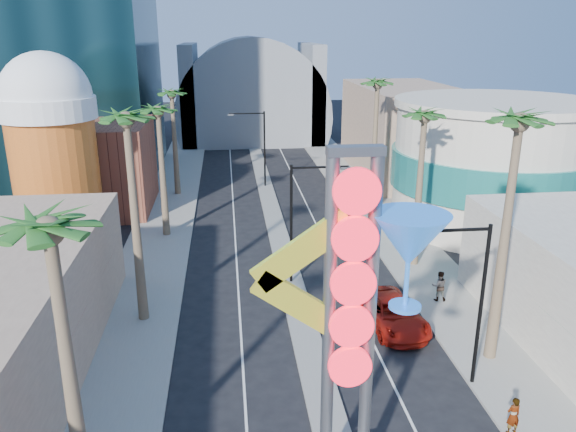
# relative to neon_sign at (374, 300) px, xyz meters

# --- Properties ---
(sidewalk_west) EXTENTS (5.00, 100.00, 0.15)m
(sidewalk_west) POSITION_rel_neon_sign_xyz_m (-10.32, 32.04, -7.23)
(sidewalk_west) COLOR gray
(sidewalk_west) RESTS_ON ground
(sidewalk_east) EXTENTS (5.00, 100.00, 0.15)m
(sidewalk_east) POSITION_rel_neon_sign_xyz_m (8.68, 32.04, -7.23)
(sidewalk_east) COLOR gray
(sidewalk_east) RESTS_ON ground
(median) EXTENTS (1.60, 84.00, 0.15)m
(median) POSITION_rel_neon_sign_xyz_m (-0.82, 35.04, -7.23)
(median) COLOR gray
(median) RESTS_ON ground
(brick_filler_west) EXTENTS (10.00, 10.00, 8.00)m
(brick_filler_west) POSITION_rel_neon_sign_xyz_m (-16.82, 35.04, -3.31)
(brick_filler_west) COLOR brown
(brick_filler_west) RESTS_ON ground
(filler_east) EXTENTS (10.00, 20.00, 10.00)m
(filler_east) POSITION_rel_neon_sign_xyz_m (15.18, 45.04, -2.31)
(filler_east) COLOR #9B7B64
(filler_east) RESTS_ON ground
(beer_mug) EXTENTS (7.00, 7.00, 14.50)m
(beer_mug) POSITION_rel_neon_sign_xyz_m (-17.82, 27.04, 0.54)
(beer_mug) COLOR #C05519
(beer_mug) RESTS_ON ground
(turquoise_building) EXTENTS (16.60, 16.60, 10.60)m
(turquoise_building) POSITION_rel_neon_sign_xyz_m (17.18, 27.04, -2.06)
(turquoise_building) COLOR #BDB2A0
(turquoise_building) RESTS_ON ground
(canopy) EXTENTS (22.00, 16.00, 22.00)m
(canopy) POSITION_rel_neon_sign_xyz_m (-0.82, 69.04, -3.00)
(canopy) COLOR slate
(canopy) RESTS_ON ground
(neon_sign) EXTENTS (6.53, 2.60, 12.55)m
(neon_sign) POSITION_rel_neon_sign_xyz_m (0.00, 0.00, 0.00)
(neon_sign) COLOR gray
(neon_sign) RESTS_ON ground
(streetlight_0) EXTENTS (3.79, 0.25, 8.00)m
(streetlight_0) POSITION_rel_neon_sign_xyz_m (-0.27, 17.04, -2.43)
(streetlight_0) COLOR black
(streetlight_0) RESTS_ON ground
(streetlight_1) EXTENTS (3.79, 0.25, 8.00)m
(streetlight_1) POSITION_rel_neon_sign_xyz_m (-1.36, 41.04, -2.43)
(streetlight_1) COLOR black
(streetlight_1) RESTS_ON ground
(streetlight_2) EXTENTS (3.45, 0.25, 8.00)m
(streetlight_2) POSITION_rel_neon_sign_xyz_m (5.91, 5.04, -2.47)
(streetlight_2) COLOR black
(streetlight_2) RESTS_ON ground
(palm_0) EXTENTS (2.40, 2.40, 11.70)m
(palm_0) POSITION_rel_neon_sign_xyz_m (-9.82, -0.96, 2.62)
(palm_0) COLOR brown
(palm_0) RESTS_ON ground
(palm_1) EXTENTS (2.40, 2.40, 12.70)m
(palm_1) POSITION_rel_neon_sign_xyz_m (-9.82, 13.04, 3.52)
(palm_1) COLOR brown
(palm_1) RESTS_ON ground
(palm_2) EXTENTS (2.40, 2.40, 11.20)m
(palm_2) POSITION_rel_neon_sign_xyz_m (-9.82, 27.04, 2.17)
(palm_2) COLOR brown
(palm_2) RESTS_ON ground
(palm_3) EXTENTS (2.40, 2.40, 11.20)m
(palm_3) POSITION_rel_neon_sign_xyz_m (-9.82, 39.04, 2.17)
(palm_3) COLOR brown
(palm_3) RESTS_ON ground
(palm_5) EXTENTS (2.40, 2.40, 13.20)m
(palm_5) POSITION_rel_neon_sign_xyz_m (8.18, 7.04, 3.96)
(palm_5) COLOR brown
(palm_5) RESTS_ON ground
(palm_6) EXTENTS (2.40, 2.40, 11.70)m
(palm_6) POSITION_rel_neon_sign_xyz_m (8.18, 19.04, 2.62)
(palm_6) COLOR brown
(palm_6) RESTS_ON ground
(palm_7) EXTENTS (2.40, 2.40, 12.70)m
(palm_7) POSITION_rel_neon_sign_xyz_m (8.18, 31.04, 3.52)
(palm_7) COLOR brown
(palm_7) RESTS_ON ground
(red_pickup) EXTENTS (3.35, 6.20, 1.65)m
(red_pickup) POSITION_rel_neon_sign_xyz_m (4.17, 10.77, -6.48)
(red_pickup) COLOR #AE170D
(red_pickup) RESTS_ON ground
(pedestrian_a) EXTENTS (0.66, 0.48, 1.68)m
(pedestrian_a) POSITION_rel_neon_sign_xyz_m (6.48, 1.46, -6.32)
(pedestrian_a) COLOR gray
(pedestrian_a) RESTS_ON sidewalk_east
(pedestrian_b) EXTENTS (1.04, 0.87, 1.90)m
(pedestrian_b) POSITION_rel_neon_sign_xyz_m (7.82, 13.31, -6.21)
(pedestrian_b) COLOR gray
(pedestrian_b) RESTS_ON sidewalk_east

